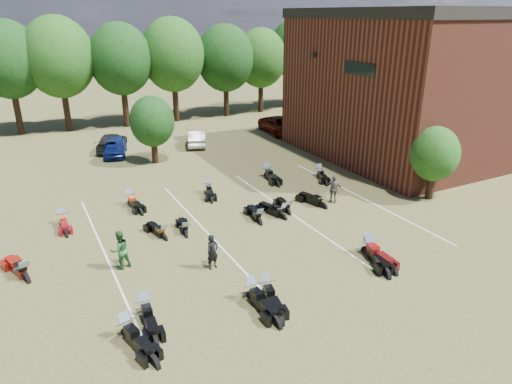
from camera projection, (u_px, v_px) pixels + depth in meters
ground at (288, 243)px, 21.96m from camera, size 160.00×160.00×0.00m
car_3 at (112, 142)px, 36.79m from camera, size 3.43×4.90×1.32m
car_4 at (115, 147)px, 35.37m from camera, size 2.63×4.32×1.37m
car_5 at (197, 137)px, 38.07m from camera, size 2.76×4.26×1.33m
car_6 at (280, 125)px, 41.81m from camera, size 2.72×5.41×1.47m
car_7 at (304, 120)px, 44.13m from camera, size 2.07×4.94×1.43m
person_black at (213, 252)px, 19.56m from camera, size 0.65×0.50×1.58m
person_green at (120, 250)px, 19.55m from camera, size 1.01×0.88×1.77m
person_grey at (334, 189)px, 26.36m from camera, size 0.97×1.02×1.70m
motorcycle_1 at (128, 338)px, 15.57m from camera, size 1.36×2.52×1.34m
motorcycle_2 at (146, 316)px, 16.70m from camera, size 0.93×2.45×1.34m
motorcycle_3 at (252, 300)px, 17.63m from camera, size 0.87×2.48×1.37m
motorcycle_4 at (266, 296)px, 17.89m from camera, size 1.19×2.44×1.30m
motorcycle_5 at (369, 256)px, 20.85m from camera, size 1.48×2.60×1.38m
motorcycle_6 at (367, 254)px, 21.03m from camera, size 1.01×2.58×1.40m
motorcycle_7 at (26, 281)px, 18.91m from camera, size 1.55×2.59×1.38m
motorcycle_8 at (164, 239)px, 22.38m from camera, size 1.14×2.19×1.17m
motorcycle_9 at (186, 236)px, 22.69m from camera, size 0.94×2.06×1.11m
motorcycle_10 at (259, 223)px, 24.06m from camera, size 0.97×2.28×1.23m
motorcycle_11 at (288, 214)px, 25.23m from camera, size 0.95×2.17×1.17m
motorcycle_12 at (282, 219)px, 24.61m from camera, size 1.39×2.48×1.32m
motorcycle_13 at (322, 208)px, 25.99m from camera, size 1.39×2.50×1.33m
motorcycle_15 at (64, 224)px, 23.99m from camera, size 0.72×2.16×1.20m
motorcycle_17 at (131, 205)px, 26.42m from camera, size 0.96×2.34×1.27m
motorcycle_18 at (208, 192)px, 28.21m from camera, size 1.25×2.31×1.23m
motorcycle_19 at (267, 177)px, 30.79m from camera, size 1.08×2.55×1.38m
motorcycle_20 at (319, 177)px, 30.92m from camera, size 1.39×2.30×1.22m
brick_building at (463, 79)px, 36.96m from camera, size 25.40×15.20×10.70m
tree_line at (120, 59)px, 43.10m from camera, size 56.00×6.00×9.79m
young_tree_near_building at (435, 154)px, 26.34m from camera, size 2.80×2.80×4.16m
young_tree_midfield at (152, 121)px, 32.73m from camera, size 3.20×3.20×4.70m
parking_lines at (206, 232)px, 23.13m from camera, size 20.10×14.00×0.01m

